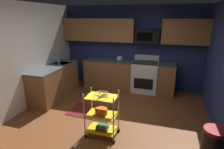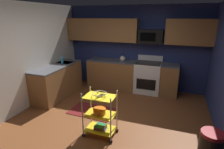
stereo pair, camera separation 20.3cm
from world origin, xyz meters
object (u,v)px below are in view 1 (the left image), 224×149
trash_can (212,148)px  rolling_cart (102,114)px  kettle (119,59)px  mixing_bowl_large (101,111)px  book_stack (102,127)px  microwave (147,36)px  oven_range (145,76)px  dish_soap_bottle (59,61)px  fruit_bowl (102,94)px

trash_can → rolling_cart: bearing=171.9°
kettle → trash_can: kettle is taller
mixing_bowl_large → trash_can: size_ratio=0.38×
rolling_cart → book_stack: (-0.00, 0.00, -0.28)m
kettle → book_stack: bearing=-83.2°
mixing_bowl_large → trash_can: (1.91, -0.27, -0.19)m
microwave → book_stack: microwave is taller
microwave → rolling_cart: size_ratio=0.77×
kettle → trash_can: (2.19, -2.80, -0.67)m
oven_range → microwave: bearing=90.3°
kettle → dish_soap_bottle: 1.84m
microwave → dish_soap_bottle: 2.70m
trash_can → mixing_bowl_large: bearing=172.0°
microwave → dish_soap_bottle: microwave is taller
oven_range → trash_can: oven_range is taller
kettle → dish_soap_bottle: (-1.58, -0.95, 0.02)m
rolling_cart → dish_soap_bottle: (-1.88, 1.58, 0.57)m
fruit_bowl → book_stack: fruit_bowl is taller
dish_soap_bottle → trash_can: dish_soap_bottle is taller
oven_range → trash_can: size_ratio=1.67×
mixing_bowl_large → fruit_bowl: bearing=0.0°
oven_range → mixing_bowl_large: 2.59m
mixing_bowl_large → kettle: size_ratio=0.95×
oven_range → kettle: kettle is taller
mixing_bowl_large → dish_soap_bottle: bearing=139.6°
rolling_cart → trash_can: rolling_cart is taller
kettle → fruit_bowl: bearing=-83.2°
fruit_bowl → trash_can: (1.89, -0.27, -0.55)m
book_stack → rolling_cart: bearing=-89.1°
book_stack → trash_can: size_ratio=0.38×
microwave → mixing_bowl_large: bearing=-101.4°
mixing_bowl_large → dish_soap_bottle: (-1.86, 1.58, 0.50)m
oven_range → fruit_bowl: size_ratio=4.04×
mixing_bowl_large → kettle: bearing=96.5°
microwave → fruit_bowl: size_ratio=2.57×
mixing_bowl_large → kettle: kettle is taller
mixing_bowl_large → microwave: bearing=78.6°
oven_range → rolling_cart: oven_range is taller
microwave → book_stack: 3.09m
microwave → book_stack: (-0.52, -2.64, -1.53)m
microwave → oven_range: bearing=-89.7°
fruit_bowl → dish_soap_bottle: bearing=139.8°
oven_range → book_stack: 2.60m
rolling_cart → fruit_bowl: size_ratio=3.36×
rolling_cart → fruit_bowl: 0.42m
mixing_bowl_large → book_stack: (0.01, 0.00, -0.35)m
microwave → dish_soap_bottle: bearing=-156.2°
oven_range → trash_can: 3.12m
fruit_bowl → kettle: bearing=96.8°
rolling_cart → dish_soap_bottle: size_ratio=4.57×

